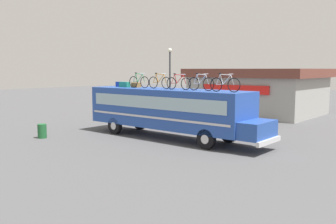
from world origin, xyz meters
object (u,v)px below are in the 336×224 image
(luggage_bag_3, at_px, (136,85))
(trash_bin, at_px, (42,131))
(luggage_bag_2, at_px, (125,85))
(luggage_bag_1, at_px, (120,84))
(rooftop_bicycle_1, at_px, (139,82))
(rooftop_bicycle_2, at_px, (160,82))
(rooftop_bicycle_4, at_px, (201,83))
(rooftop_bicycle_5, at_px, (225,84))
(street_lamp, at_px, (170,76))
(bus, at_px, (169,109))
(rooftop_bicycle_3, at_px, (178,83))

(luggage_bag_3, xyz_separation_m, trash_bin, (-2.87, -5.12, -2.67))
(luggage_bag_2, xyz_separation_m, luggage_bag_3, (0.79, 0.28, -0.02))
(luggage_bag_1, relative_size, rooftop_bicycle_1, 0.30)
(rooftop_bicycle_2, distance_m, trash_bin, 7.63)
(rooftop_bicycle_2, xyz_separation_m, rooftop_bicycle_4, (3.11, -0.12, 0.01))
(rooftop_bicycle_4, xyz_separation_m, rooftop_bicycle_5, (1.64, -0.20, 0.00))
(rooftop_bicycle_4, bearing_deg, trash_bin, -149.81)
(rooftop_bicycle_4, xyz_separation_m, street_lamp, (-7.88, 6.82, 0.19))
(rooftop_bicycle_4, bearing_deg, street_lamp, 139.13)
(bus, xyz_separation_m, trash_bin, (-5.82, -4.91, -1.33))
(luggage_bag_2, distance_m, luggage_bag_3, 0.84)
(rooftop_bicycle_4, bearing_deg, rooftop_bicycle_1, -179.82)
(bus, bearing_deg, luggage_bag_1, 176.49)
(rooftop_bicycle_1, bearing_deg, rooftop_bicycle_5, -1.71)
(rooftop_bicycle_2, bearing_deg, luggage_bag_3, 174.04)
(rooftop_bicycle_5, relative_size, trash_bin, 2.10)
(luggage_bag_1, xyz_separation_m, rooftop_bicycle_4, (6.93, -0.42, 0.24))
(bus, bearing_deg, luggage_bag_2, -178.98)
(trash_bin, bearing_deg, rooftop_bicycle_1, 53.87)
(rooftop_bicycle_2, height_order, trash_bin, rooftop_bicycle_2)
(luggage_bag_1, bearing_deg, rooftop_bicycle_2, -4.50)
(rooftop_bicycle_5, bearing_deg, rooftop_bicycle_4, 172.87)
(bus, bearing_deg, rooftop_bicycle_5, -4.89)
(bus, distance_m, rooftop_bicycle_2, 1.74)
(trash_bin, bearing_deg, rooftop_bicycle_5, 24.90)
(bus, distance_m, rooftop_bicycle_4, 2.86)
(luggage_bag_1, relative_size, street_lamp, 0.09)
(rooftop_bicycle_5, xyz_separation_m, trash_bin, (-9.84, -4.57, -2.92))
(bus, relative_size, rooftop_bicycle_2, 6.86)
(luggage_bag_3, relative_size, rooftop_bicycle_1, 0.31)
(rooftop_bicycle_2, relative_size, trash_bin, 2.07)
(rooftop_bicycle_4, relative_size, trash_bin, 2.00)
(rooftop_bicycle_4, distance_m, street_lamp, 10.42)
(rooftop_bicycle_3, relative_size, street_lamp, 0.30)
(rooftop_bicycle_1, height_order, rooftop_bicycle_4, rooftop_bicycle_4)
(rooftop_bicycle_2, height_order, rooftop_bicycle_4, rooftop_bicycle_4)
(bus, height_order, rooftop_bicycle_1, rooftop_bicycle_1)
(luggage_bag_1, bearing_deg, rooftop_bicycle_3, -5.30)
(rooftop_bicycle_3, relative_size, rooftop_bicycle_4, 1.03)
(luggage_bag_1, bearing_deg, rooftop_bicycle_1, -11.13)
(rooftop_bicycle_2, bearing_deg, street_lamp, 125.42)
(trash_bin, relative_size, street_lamp, 0.15)
(trash_bin, bearing_deg, rooftop_bicycle_3, 34.96)
(rooftop_bicycle_1, height_order, rooftop_bicycle_2, rooftop_bicycle_1)
(bus, relative_size, rooftop_bicycle_1, 7.05)
(luggage_bag_1, bearing_deg, rooftop_bicycle_5, -4.15)
(luggage_bag_1, height_order, luggage_bag_3, luggage_bag_1)
(rooftop_bicycle_1, bearing_deg, trash_bin, -126.13)
(bus, bearing_deg, rooftop_bicycle_1, -176.26)
(bus, bearing_deg, rooftop_bicycle_2, -178.35)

